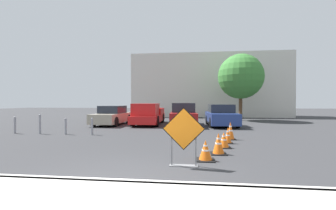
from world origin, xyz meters
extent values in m
plane|color=#333335|center=(0.00, 10.00, 0.00)|extent=(96.00, 96.00, 0.00)
cube|color=beige|center=(0.00, 0.00, 0.07)|extent=(25.58, 0.20, 0.14)
cube|color=black|center=(1.29, 1.60, 1.01)|extent=(1.14, 0.02, 1.14)
cube|color=orange|center=(1.29, 1.58, 1.01)|extent=(1.08, 0.02, 1.08)
cube|color=slate|center=(1.29, 1.64, 0.01)|extent=(0.77, 0.20, 0.02)
cube|color=slate|center=(0.96, 1.64, 0.51)|extent=(0.04, 0.04, 1.01)
cube|color=slate|center=(1.61, 1.64, 0.51)|extent=(0.04, 0.04, 1.01)
cube|color=black|center=(1.90, 2.30, 0.01)|extent=(0.52, 0.52, 0.03)
cone|color=orange|center=(1.90, 2.30, 0.31)|extent=(0.39, 0.39, 0.56)
cylinder|color=white|center=(1.90, 2.30, 0.44)|extent=(0.12, 0.12, 0.05)
cylinder|color=white|center=(1.90, 2.30, 0.30)|extent=(0.21, 0.21, 0.05)
cube|color=black|center=(2.37, 3.16, 0.01)|extent=(0.51, 0.51, 0.03)
cone|color=orange|center=(2.37, 3.16, 0.37)|extent=(0.38, 0.38, 0.67)
cylinder|color=white|center=(2.37, 3.16, 0.51)|extent=(0.12, 0.12, 0.06)
cylinder|color=white|center=(2.37, 3.16, 0.35)|extent=(0.21, 0.21, 0.06)
cube|color=black|center=(2.68, 4.25, 0.01)|extent=(0.51, 0.51, 0.03)
cone|color=orange|center=(2.68, 4.25, 0.31)|extent=(0.38, 0.38, 0.56)
cylinder|color=white|center=(2.68, 4.25, 0.43)|extent=(0.12, 0.12, 0.05)
cylinder|color=white|center=(2.68, 4.25, 0.30)|extent=(0.21, 0.21, 0.05)
cube|color=black|center=(2.97, 5.17, 0.01)|extent=(0.40, 0.40, 0.03)
cone|color=orange|center=(2.97, 5.17, 0.35)|extent=(0.30, 0.30, 0.64)
cylinder|color=white|center=(2.97, 5.17, 0.49)|extent=(0.09, 0.09, 0.06)
cylinder|color=white|center=(2.97, 5.17, 0.34)|extent=(0.17, 0.17, 0.06)
cube|color=black|center=(3.23, 6.16, 0.01)|extent=(0.48, 0.48, 0.03)
cone|color=orange|center=(3.23, 6.16, 0.42)|extent=(0.35, 0.35, 0.79)
cylinder|color=white|center=(3.23, 6.16, 0.60)|extent=(0.11, 0.11, 0.07)
cylinder|color=white|center=(3.23, 6.16, 0.41)|extent=(0.20, 0.20, 0.07)
cube|color=#A39984|center=(-4.59, 11.97, 0.53)|extent=(2.00, 4.28, 0.68)
cube|color=#1E232D|center=(-4.58, 12.08, 1.15)|extent=(1.67, 2.01, 0.56)
cylinder|color=black|center=(-3.83, 10.63, 0.35)|extent=(0.24, 0.71, 0.70)
cylinder|color=black|center=(-5.47, 10.71, 0.35)|extent=(0.24, 0.71, 0.70)
cylinder|color=black|center=(-3.70, 13.23, 0.35)|extent=(0.24, 0.71, 0.70)
cylinder|color=black|center=(-5.34, 13.31, 0.35)|extent=(0.24, 0.71, 0.70)
cube|color=red|center=(-1.89, 12.64, 0.48)|extent=(1.93, 5.22, 0.55)
cube|color=red|center=(-1.87, 11.47, 1.18)|extent=(1.74, 2.10, 0.85)
cube|color=red|center=(-1.92, 14.88, 0.98)|extent=(1.76, 0.12, 0.45)
cube|color=red|center=(-1.02, 13.69, 0.98)|extent=(0.13, 2.49, 0.45)
cube|color=red|center=(-2.78, 13.67, 0.98)|extent=(0.13, 2.49, 0.45)
cylinder|color=black|center=(-1.01, 11.09, 0.38)|extent=(0.25, 0.76, 0.76)
cylinder|color=black|center=(-2.72, 11.07, 0.38)|extent=(0.25, 0.76, 0.76)
cylinder|color=black|center=(-1.05, 14.21, 0.38)|extent=(0.25, 0.76, 0.76)
cylinder|color=black|center=(-2.76, 14.19, 0.38)|extent=(0.25, 0.76, 0.76)
cube|color=maroon|center=(0.81, 12.00, 0.58)|extent=(2.05, 4.39, 0.78)
cube|color=#1E232D|center=(0.81, 12.11, 1.31)|extent=(1.71, 2.06, 0.67)
cylinder|color=black|center=(1.72, 10.71, 0.34)|extent=(0.23, 0.70, 0.69)
cylinder|color=black|center=(0.04, 10.63, 0.34)|extent=(0.23, 0.70, 0.69)
cylinder|color=black|center=(1.59, 13.37, 0.34)|extent=(0.23, 0.70, 0.69)
cylinder|color=black|center=(-0.10, 13.29, 0.34)|extent=(0.23, 0.70, 0.69)
cube|color=navy|center=(3.51, 11.97, 0.58)|extent=(2.06, 4.20, 0.76)
cube|color=#1E232D|center=(3.51, 12.08, 1.25)|extent=(1.73, 1.97, 0.59)
cylinder|color=black|center=(4.43, 10.74, 0.36)|extent=(0.23, 0.73, 0.72)
cylinder|color=black|center=(2.71, 10.66, 0.36)|extent=(0.23, 0.73, 0.72)
cylinder|color=black|center=(4.31, 13.29, 0.36)|extent=(0.23, 0.73, 0.72)
cylinder|color=black|center=(2.60, 13.21, 0.36)|extent=(0.23, 0.73, 0.72)
cylinder|color=gray|center=(-3.74, 6.83, 0.42)|extent=(0.11, 0.11, 0.83)
sphere|color=gray|center=(-3.74, 6.83, 0.83)|extent=(0.12, 0.12, 0.12)
cylinder|color=gray|center=(-5.22, 6.83, 0.41)|extent=(0.11, 0.11, 0.82)
sphere|color=gray|center=(-5.22, 6.83, 0.82)|extent=(0.12, 0.12, 0.12)
cylinder|color=gray|center=(-6.69, 6.83, 0.51)|extent=(0.11, 0.11, 1.01)
sphere|color=gray|center=(-6.69, 6.83, 1.01)|extent=(0.12, 0.12, 0.12)
cylinder|color=gray|center=(-8.16, 6.83, 0.44)|extent=(0.11, 0.11, 0.87)
sphere|color=gray|center=(-8.16, 6.83, 0.87)|extent=(0.12, 0.12, 0.12)
cube|color=beige|center=(3.36, 23.46, 3.65)|extent=(18.08, 5.00, 7.30)
cylinder|color=#513823|center=(5.89, 17.13, 1.27)|extent=(0.32, 0.32, 2.54)
sphere|color=#387A33|center=(5.89, 17.13, 4.10)|extent=(4.17, 4.17, 4.17)
camera|label=1|loc=(1.55, -4.38, 1.73)|focal=24.00mm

